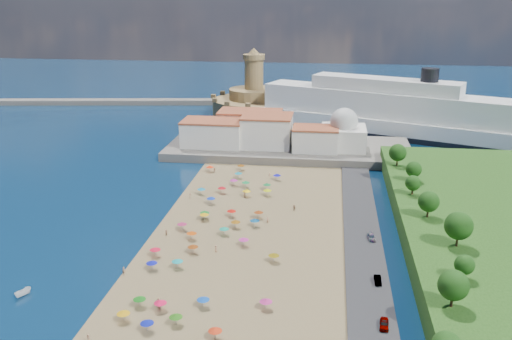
# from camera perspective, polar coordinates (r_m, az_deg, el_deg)

# --- Properties ---
(ground) EXTENTS (700.00, 700.00, 0.00)m
(ground) POSITION_cam_1_polar(r_m,az_deg,el_deg) (147.15, -2.84, -5.83)
(ground) COLOR #071938
(ground) RESTS_ON ground
(terrace) EXTENTS (90.00, 36.00, 3.00)m
(terrace) POSITION_cam_1_polar(r_m,az_deg,el_deg) (214.00, 3.29, 2.12)
(terrace) COLOR #59544C
(terrace) RESTS_ON ground
(jetty) EXTENTS (18.00, 70.00, 2.40)m
(jetty) POSITION_cam_1_polar(r_m,az_deg,el_deg) (250.21, -1.14, 4.34)
(jetty) COLOR #59544C
(jetty) RESTS_ON ground
(breakwater) EXTENTS (199.03, 34.77, 2.60)m
(breakwater) POSITION_cam_1_polar(r_m,az_deg,el_deg) (321.14, -17.54, 6.50)
(breakwater) COLOR #59544C
(breakwater) RESTS_ON ground
(waterfront_buildings) EXTENTS (57.00, 29.00, 11.00)m
(waterfront_buildings) POSITION_cam_1_polar(r_m,az_deg,el_deg) (214.33, -0.16, 3.93)
(waterfront_buildings) COLOR silver
(waterfront_buildings) RESTS_ON terrace
(domed_building) EXTENTS (16.00, 16.00, 15.00)m
(domed_building) POSITION_cam_1_polar(r_m,az_deg,el_deg) (209.73, 8.75, 3.73)
(domed_building) COLOR silver
(domed_building) RESTS_ON terrace
(fortress) EXTENTS (40.00, 40.00, 32.40)m
(fortress) POSITION_cam_1_polar(r_m,az_deg,el_deg) (278.13, -0.21, 6.84)
(fortress) COLOR #A38251
(fortress) RESTS_ON ground
(cruise_ship) EXTENTS (130.25, 67.77, 28.93)m
(cruise_ship) POSITION_cam_1_polar(r_m,az_deg,el_deg) (246.04, 12.67, 5.45)
(cruise_ship) COLOR black
(cruise_ship) RESTS_ON ground
(beach_parasols) EXTENTS (31.01, 115.55, 2.20)m
(beach_parasols) POSITION_cam_1_polar(r_m,az_deg,el_deg) (139.38, -4.34, -6.28)
(beach_parasols) COLOR gray
(beach_parasols) RESTS_ON beach
(beachgoers) EXTENTS (34.64, 98.33, 1.88)m
(beachgoers) POSITION_cam_1_polar(r_m,az_deg,el_deg) (144.20, -3.93, -5.87)
(beachgoers) COLOR tan
(beachgoers) RESTS_ON beach
(moored_boats) EXTENTS (12.15, 22.74, 1.58)m
(moored_boats) POSITION_cam_1_polar(r_m,az_deg,el_deg) (115.02, -22.52, -13.97)
(moored_boats) COLOR white
(moored_boats) RESTS_ON ground
(parked_cars) EXTENTS (2.13, 42.22, 1.35)m
(parked_cars) POSITION_cam_1_polar(r_m,az_deg,el_deg) (123.62, 12.02, -10.33)
(parked_cars) COLOR gray
(parked_cars) RESTS_ON promenade
(hillside_trees) EXTENTS (15.25, 105.97, 7.76)m
(hillside_trees) POSITION_cam_1_polar(r_m,az_deg,el_deg) (136.71, 17.07, -3.97)
(hillside_trees) COLOR #382314
(hillside_trees) RESTS_ON hillside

